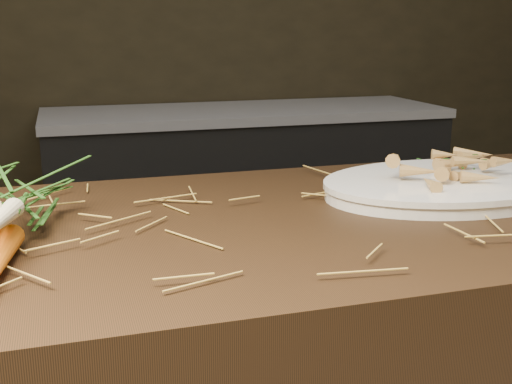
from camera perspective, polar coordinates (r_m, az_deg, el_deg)
back_counter at (r=3.05m, az=-0.90°, el=-0.38°), size 1.82×0.62×0.84m
straw_bedding at (r=1.12m, az=10.75°, el=-1.01°), size 1.40×0.60×0.02m
serving_platter at (r=1.25m, az=16.76°, el=0.41°), size 0.50×0.35×0.03m
roasted_veg_heap at (r=1.24m, az=16.90°, el=2.20°), size 0.25×0.18×0.05m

